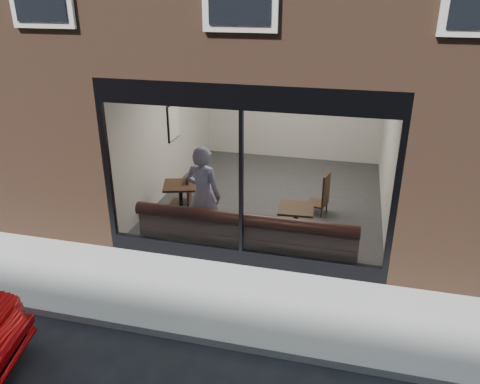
% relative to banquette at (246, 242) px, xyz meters
% --- Properties ---
extents(ground, '(120.00, 120.00, 0.00)m').
position_rel_banquette_xyz_m(ground, '(0.00, -2.45, -0.23)').
color(ground, black).
rests_on(ground, ground).
extents(sidewalk_near, '(40.00, 2.00, 0.01)m').
position_rel_banquette_xyz_m(sidewalk_near, '(0.00, -1.45, -0.22)').
color(sidewalk_near, gray).
rests_on(sidewalk_near, ground).
extents(kerb_near, '(40.00, 0.10, 0.12)m').
position_rel_banquette_xyz_m(kerb_near, '(0.00, -2.50, -0.17)').
color(kerb_near, gray).
rests_on(kerb_near, ground).
extents(host_building_pier_left, '(2.50, 12.00, 3.20)m').
position_rel_banquette_xyz_m(host_building_pier_left, '(-3.75, 5.55, 1.38)').
color(host_building_pier_left, brown).
rests_on(host_building_pier_left, ground).
extents(host_building_pier_right, '(2.50, 12.00, 3.20)m').
position_rel_banquette_xyz_m(host_building_pier_right, '(3.75, 5.55, 1.38)').
color(host_building_pier_right, brown).
rests_on(host_building_pier_right, ground).
extents(host_building_backfill, '(5.00, 6.00, 3.20)m').
position_rel_banquette_xyz_m(host_building_backfill, '(0.00, 8.55, 1.38)').
color(host_building_backfill, brown).
rests_on(host_building_backfill, ground).
extents(cafe_floor, '(6.00, 6.00, 0.00)m').
position_rel_banquette_xyz_m(cafe_floor, '(0.00, 2.55, -0.21)').
color(cafe_floor, '#2D2D30').
rests_on(cafe_floor, ground).
extents(cafe_ceiling, '(6.00, 6.00, 0.00)m').
position_rel_banquette_xyz_m(cafe_ceiling, '(0.00, 2.55, 2.97)').
color(cafe_ceiling, white).
rests_on(cafe_ceiling, host_building_upper).
extents(cafe_wall_back, '(5.00, 0.00, 5.00)m').
position_rel_banquette_xyz_m(cafe_wall_back, '(0.00, 5.54, 1.37)').
color(cafe_wall_back, silver).
rests_on(cafe_wall_back, ground).
extents(cafe_wall_left, '(0.00, 6.00, 6.00)m').
position_rel_banquette_xyz_m(cafe_wall_left, '(-2.49, 2.55, 1.37)').
color(cafe_wall_left, silver).
rests_on(cafe_wall_left, ground).
extents(cafe_wall_right, '(0.00, 6.00, 6.00)m').
position_rel_banquette_xyz_m(cafe_wall_right, '(2.49, 2.55, 1.37)').
color(cafe_wall_right, silver).
rests_on(cafe_wall_right, ground).
extents(storefront_kick, '(5.00, 0.10, 0.30)m').
position_rel_banquette_xyz_m(storefront_kick, '(0.00, -0.40, -0.08)').
color(storefront_kick, black).
rests_on(storefront_kick, ground).
extents(storefront_header, '(5.00, 0.10, 0.40)m').
position_rel_banquette_xyz_m(storefront_header, '(0.00, -0.40, 2.77)').
color(storefront_header, black).
rests_on(storefront_header, host_building_upper).
extents(storefront_mullion, '(0.06, 0.10, 2.50)m').
position_rel_banquette_xyz_m(storefront_mullion, '(0.00, -0.40, 1.32)').
color(storefront_mullion, black).
rests_on(storefront_mullion, storefront_kick).
extents(storefront_glass, '(4.80, 0.00, 4.80)m').
position_rel_banquette_xyz_m(storefront_glass, '(0.00, -0.43, 1.33)').
color(storefront_glass, white).
rests_on(storefront_glass, storefront_kick).
extents(banquette, '(4.00, 0.55, 0.45)m').
position_rel_banquette_xyz_m(banquette, '(0.00, 0.00, 0.00)').
color(banquette, '#391414').
rests_on(banquette, cafe_floor).
extents(person, '(0.78, 0.59, 1.94)m').
position_rel_banquette_xyz_m(person, '(-0.89, 0.24, 0.75)').
color(person, '#A4AFE0').
rests_on(person, cafe_floor).
extents(cafe_table_left, '(0.87, 0.87, 0.04)m').
position_rel_banquette_xyz_m(cafe_table_left, '(-1.70, 1.12, 0.52)').
color(cafe_table_left, black).
rests_on(cafe_table_left, cafe_floor).
extents(cafe_table_right, '(0.70, 0.70, 0.04)m').
position_rel_banquette_xyz_m(cafe_table_right, '(0.82, 0.59, 0.52)').
color(cafe_table_right, black).
rests_on(cafe_table_right, cafe_floor).
extents(cafe_chair_left, '(0.55, 0.55, 0.04)m').
position_rel_banquette_xyz_m(cafe_chair_left, '(-1.77, 1.30, 0.01)').
color(cafe_chair_left, black).
rests_on(cafe_chair_left, cafe_floor).
extents(cafe_chair_right, '(0.50, 0.50, 0.04)m').
position_rel_banquette_xyz_m(cafe_chair_right, '(1.09, 2.00, 0.01)').
color(cafe_chair_right, black).
rests_on(cafe_chair_right, cafe_floor).
extents(wall_poster, '(0.02, 0.61, 0.81)m').
position_rel_banquette_xyz_m(wall_poster, '(-2.45, 2.79, 1.40)').
color(wall_poster, white).
rests_on(wall_poster, cafe_wall_left).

